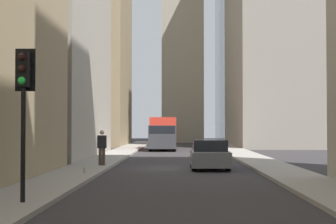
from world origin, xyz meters
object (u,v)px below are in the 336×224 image
Objects in this scene: delivery_truck at (163,133)px; traffic_light_foreground at (23,88)px; discarded_bottle at (84,170)px; hatchback_grey at (209,155)px; pedestrian at (102,146)px.

delivery_truck is 1.65× the size of traffic_light_foreground.
delivery_truck is 33.11m from traffic_light_foreground.
delivery_truck is 23.93× the size of discarded_bottle.
delivery_truck is at bearing 7.83° from hatchback_grey.
discarded_bottle is (-4.44, 0.11, -0.84)m from pedestrian.
discarded_bottle is at bearing 173.93° from delivery_truck.
delivery_truck is 24.59m from discarded_bottle.
delivery_truck reaches higher than discarded_bottle.
delivery_truck reaches higher than pedestrian.
hatchback_grey is at bearing -172.17° from delivery_truck.
pedestrian is at bearing 172.89° from delivery_truck.
delivery_truck is 1.50× the size of hatchback_grey.
discarded_bottle is (8.55, -0.07, -2.77)m from traffic_light_foreground.
traffic_light_foreground is 8.98m from discarded_bottle.
hatchback_grey is 6.76m from discarded_bottle.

